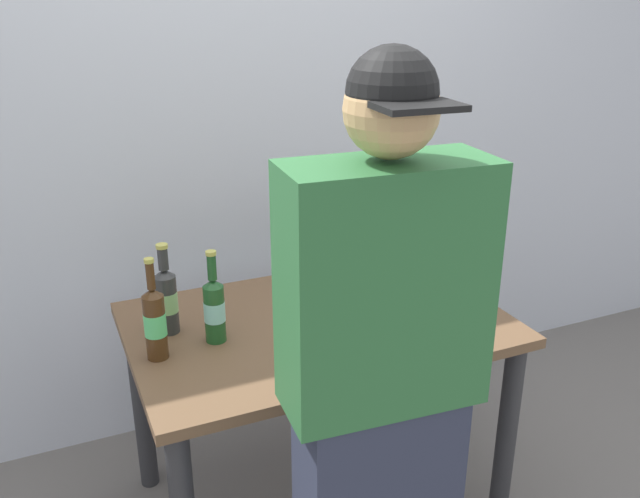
# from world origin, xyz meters

# --- Properties ---
(desk) EXTENTS (1.22, 0.81, 0.75)m
(desk) POSITION_xyz_m (0.00, 0.00, 0.63)
(desk) COLOR brown
(desk) RESTS_ON ground
(laptop) EXTENTS (0.33, 0.30, 0.23)m
(laptop) POSITION_xyz_m (0.24, 0.13, 0.80)
(laptop) COLOR #B7BABC
(laptop) RESTS_ON desk
(beer_bottle_dark) EXTENTS (0.07, 0.07, 0.30)m
(beer_bottle_dark) POSITION_xyz_m (-0.46, 0.12, 0.87)
(beer_bottle_dark) COLOR #333333
(beer_bottle_dark) RESTS_ON desk
(beer_bottle_brown) EXTENTS (0.07, 0.07, 0.30)m
(beer_bottle_brown) POSITION_xyz_m (-0.34, -0.00, 0.86)
(beer_bottle_brown) COLOR #1E5123
(beer_bottle_brown) RESTS_ON desk
(beer_bottle_green) EXTENTS (0.07, 0.07, 0.32)m
(beer_bottle_green) POSITION_xyz_m (-0.53, -0.03, 0.87)
(beer_bottle_green) COLOR #472B14
(beer_bottle_green) RESTS_ON desk
(person_figure) EXTENTS (0.46, 0.28, 1.68)m
(person_figure) POSITION_xyz_m (-0.13, -0.66, 0.85)
(person_figure) COLOR #2D3347
(person_figure) RESTS_ON ground
(back_wall) EXTENTS (6.00, 0.10, 2.60)m
(back_wall) POSITION_xyz_m (0.00, 0.75, 1.30)
(back_wall) COLOR silver
(back_wall) RESTS_ON ground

